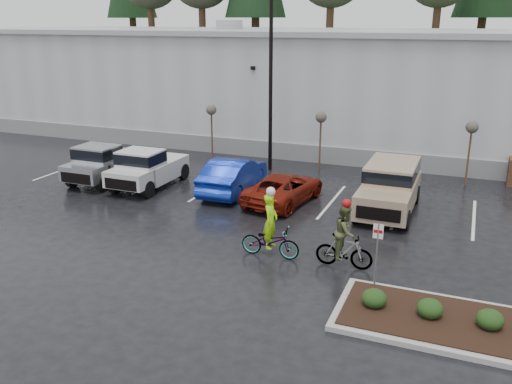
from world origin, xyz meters
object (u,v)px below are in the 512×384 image
at_px(lamppost, 271,63).
at_px(suv_tan, 389,189).
at_px(pickup_white, 152,166).
at_px(pickup_silver, 109,161).
at_px(sapling_mid, 321,120).
at_px(car_red, 284,188).
at_px(sapling_west, 211,113).
at_px(fire_lane_sign, 377,248).
at_px(cyclist_hivis, 270,236).
at_px(cyclist_olive, 344,243).
at_px(sapling_east, 472,131).
at_px(car_blue, 233,175).

bearing_deg(lamppost, suv_tan, -32.40).
height_order(pickup_white, suv_tan, suv_tan).
height_order(pickup_silver, suv_tan, suv_tan).
xyz_separation_m(sapling_mid, car_red, (0.02, -5.91, -2.07)).
relative_size(sapling_west, pickup_white, 0.62).
bearing_deg(car_red, lamppost, -54.95).
bearing_deg(fire_lane_sign, cyclist_hivis, 162.51).
xyz_separation_m(fire_lane_sign, suv_tan, (-0.76, 7.33, -0.38)).
distance_m(fire_lane_sign, cyclist_hivis, 4.05).
bearing_deg(sapling_mid, pickup_white, -139.75).
height_order(lamppost, cyclist_olive, lamppost).
distance_m(sapling_east, fire_lane_sign, 13.06).
xyz_separation_m(car_red, suv_tan, (4.53, 0.45, 0.37)).
bearing_deg(car_blue, sapling_mid, -120.03).
relative_size(sapling_mid, car_blue, 0.63).
xyz_separation_m(pickup_silver, cyclist_hivis, (10.95, -5.80, -0.21)).
bearing_deg(sapling_west, cyclist_hivis, -55.44).
relative_size(fire_lane_sign, pickup_white, 0.42).
distance_m(fire_lane_sign, cyclist_olive, 1.88).
relative_size(pickup_white, cyclist_olive, 2.18).
xyz_separation_m(lamppost, sapling_west, (-4.00, 1.00, -2.96)).
distance_m(lamppost, pickup_white, 8.07).
bearing_deg(cyclist_hivis, sapling_mid, 6.03).
height_order(sapling_east, cyclist_olive, sapling_east).
xyz_separation_m(suv_tan, cyclist_hivis, (-3.05, -6.13, -0.26)).
bearing_deg(car_blue, sapling_east, -155.34).
height_order(car_blue, cyclist_olive, cyclist_olive).
distance_m(cyclist_hivis, cyclist_olive, 2.56).
bearing_deg(fire_lane_sign, cyclist_olive, 133.88).
xyz_separation_m(fire_lane_sign, car_red, (-5.28, 6.89, -0.74)).
bearing_deg(cyclist_olive, cyclist_hivis, 91.58).
height_order(pickup_silver, cyclist_hivis, cyclist_hivis).
xyz_separation_m(fire_lane_sign, cyclist_olive, (-1.25, 1.30, -0.54)).
bearing_deg(pickup_white, sapling_mid, 40.25).
bearing_deg(suv_tan, car_blue, 178.72).
relative_size(sapling_mid, fire_lane_sign, 1.45).
bearing_deg(suv_tan, sapling_east, 61.60).
bearing_deg(pickup_silver, cyclist_olive, -22.88).
relative_size(sapling_mid, car_red, 0.67).
bearing_deg(suv_tan, cyclist_hivis, -116.48).
relative_size(car_blue, cyclist_olive, 2.12).
bearing_deg(cyclist_olive, suv_tan, -5.33).
distance_m(sapling_west, cyclist_hivis, 14.22).
relative_size(lamppost, cyclist_olive, 3.87).
xyz_separation_m(lamppost, pickup_silver, (-6.96, -4.80, -4.71)).
height_order(sapling_east, car_red, sapling_east).
relative_size(lamppost, car_red, 1.94).
height_order(lamppost, fire_lane_sign, lamppost).
relative_size(fire_lane_sign, car_red, 0.46).
bearing_deg(pickup_silver, car_red, -0.69).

